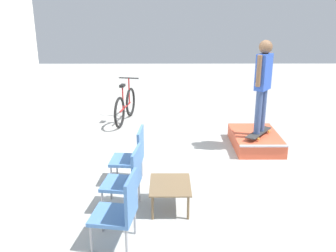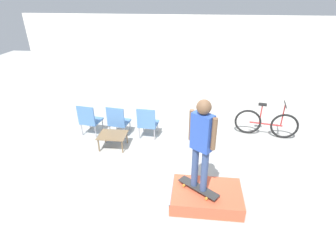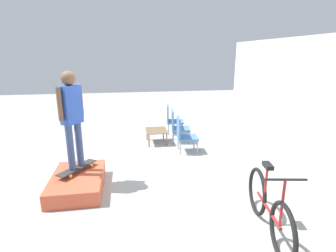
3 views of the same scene
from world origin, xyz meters
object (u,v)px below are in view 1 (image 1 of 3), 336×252
object	(u,v)px
patio_chair_center	(127,177)
bicycle	(125,106)
patio_chair_right	(132,154)
person_skater	(263,79)
coffee_table	(170,187)
skate_ramp_box	(255,140)
patio_chair_left	(121,208)
skateboard_on_ramp	(259,133)

from	to	relation	value
patio_chair_center	bicycle	size ratio (longest dim) A/B	0.54
patio_chair_center	patio_chair_right	bearing A→B (deg)	-172.05
patio_chair_right	bicycle	bearing A→B (deg)	-167.44
person_skater	patio_chair_right	xyz separation A→B (m)	(-1.45, 2.45, -0.98)
coffee_table	person_skater	bearing A→B (deg)	-38.71
skate_ramp_box	patio_chair_center	bearing A→B (deg)	135.32
patio_chair_left	patio_chair_center	distance (m)	0.85
patio_chair_center	person_skater	bearing A→B (deg)	141.18
coffee_table	skateboard_on_ramp	bearing A→B (deg)	-38.71
skateboard_on_ramp	bicycle	size ratio (longest dim) A/B	0.48
skate_ramp_box	patio_chair_right	xyz separation A→B (m)	(-1.61, 2.43, 0.36)
skate_ramp_box	patio_chair_right	bearing A→B (deg)	123.47
skateboard_on_ramp	person_skater	distance (m)	1.11
person_skater	patio_chair_right	distance (m)	3.01
person_skater	patio_chair_center	distance (m)	3.50
skateboard_on_ramp	patio_chair_right	distance (m)	2.85
person_skater	bicycle	bearing A→B (deg)	93.19
skate_ramp_box	patio_chair_left	world-z (taller)	patio_chair_left
person_skater	coffee_table	distance (m)	3.14
bicycle	coffee_table	bearing A→B (deg)	-155.39
skate_ramp_box	patio_chair_center	world-z (taller)	patio_chair_center
skate_ramp_box	patio_chair_left	bearing A→B (deg)	143.67
person_skater	coffee_table	bearing A→B (deg)	177.73
person_skater	patio_chair_left	distance (m)	4.11
skate_ramp_box	patio_chair_left	xyz separation A→B (m)	(-3.31, 2.43, 0.36)
skateboard_on_ramp	patio_chair_center	xyz separation A→B (m)	(-2.30, 2.45, 0.13)
skate_ramp_box	patio_chair_right	size ratio (longest dim) A/B	1.51
skate_ramp_box	bicycle	distance (m)	3.40
skateboard_on_ramp	coffee_table	world-z (taller)	coffee_table
skateboard_on_ramp	bicycle	world-z (taller)	bicycle
patio_chair_right	skateboard_on_ramp	bearing A→B (deg)	125.14
coffee_table	patio_chair_right	bearing A→B (deg)	36.35
coffee_table	bicycle	xyz separation A→B (m)	(4.20, 1.09, 0.06)
patio_chair_center	patio_chair_right	xyz separation A→B (m)	(0.85, -0.00, 0.00)
skateboard_on_ramp	bicycle	xyz separation A→B (m)	(1.92, 2.92, 0.03)
person_skater	patio_chair_right	bearing A→B (deg)	157.02
skateboard_on_ramp	coffee_table	bearing A→B (deg)	177.59
patio_chair_right	bicycle	xyz separation A→B (m)	(3.36, 0.47, -0.10)
patio_chair_left	patio_chair_right	size ratio (longest dim) A/B	1.00
coffee_table	patio_chair_left	distance (m)	1.07
coffee_table	patio_chair_center	distance (m)	0.64
skate_ramp_box	person_skater	xyz separation A→B (m)	(-0.16, -0.02, 1.33)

